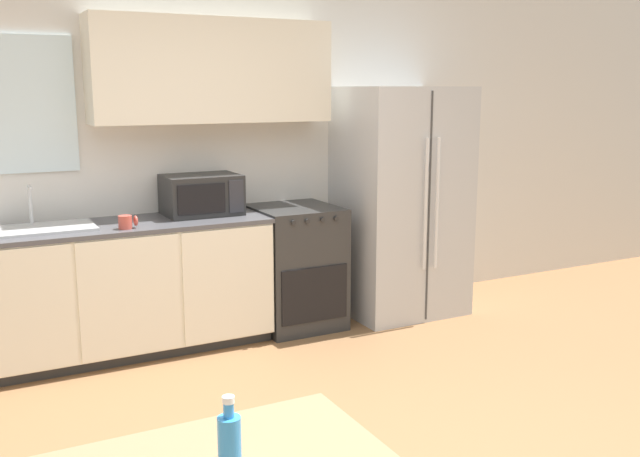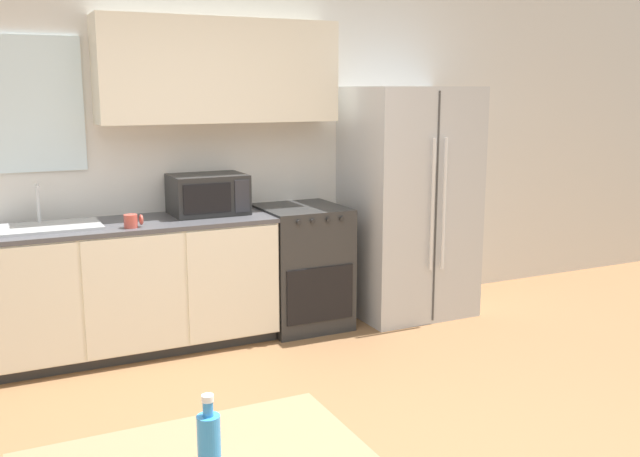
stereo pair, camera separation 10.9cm
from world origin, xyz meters
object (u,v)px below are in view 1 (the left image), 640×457
oven_range (296,267)px  coffee_mug (126,222)px  refrigerator (401,201)px  microwave (202,195)px  drink_bottle (229,441)px

oven_range → coffee_mug: (-1.27, -0.19, 0.48)m
refrigerator → microwave: (-1.58, 0.15, 0.14)m
coffee_mug → refrigerator: bearing=3.6°
oven_range → drink_bottle: 3.44m
oven_range → coffee_mug: size_ratio=7.64×
oven_range → refrigerator: bearing=-3.5°
microwave → coffee_mug: size_ratio=4.36×
drink_bottle → refrigerator: bearing=49.5°
refrigerator → drink_bottle: 3.88m
drink_bottle → microwave: bearing=73.0°
drink_bottle → oven_range: bearing=61.6°
oven_range → microwave: size_ratio=1.75×
refrigerator → drink_bottle: (-2.52, -2.95, -0.05)m
coffee_mug → drink_bottle: 2.84m
refrigerator → oven_range: bearing=176.5°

